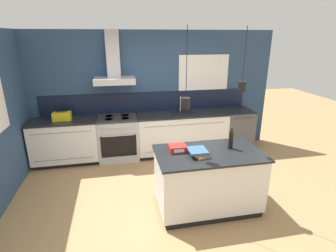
{
  "coord_description": "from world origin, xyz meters",
  "views": [
    {
      "loc": [
        -0.66,
        -3.52,
        2.48
      ],
      "look_at": [
        0.16,
        0.54,
        1.05
      ],
      "focal_mm": 28.0,
      "sensor_mm": 36.0,
      "label": 1
    }
  ],
  "objects_px": {
    "bottle_on_island": "(231,140)",
    "red_supply_box": "(178,148)",
    "dishwasher": "(236,129)",
    "oven_range": "(118,138)",
    "book_stack": "(198,152)",
    "yellow_toolbox": "(62,116)"
  },
  "relations": [
    {
      "from": "oven_range",
      "to": "yellow_toolbox",
      "type": "xyz_separation_m",
      "value": [
        -1.05,
        0.0,
        0.54
      ]
    },
    {
      "from": "oven_range",
      "to": "book_stack",
      "type": "bearing_deg",
      "value": -62.29
    },
    {
      "from": "bottle_on_island",
      "to": "oven_range",
      "type": "bearing_deg",
      "value": 129.84
    },
    {
      "from": "dishwasher",
      "to": "red_supply_box",
      "type": "xyz_separation_m",
      "value": [
        -1.83,
        -1.86,
        0.5
      ]
    },
    {
      "from": "oven_range",
      "to": "bottle_on_island",
      "type": "distance_m",
      "value": 2.58
    },
    {
      "from": "oven_range",
      "to": "book_stack",
      "type": "xyz_separation_m",
      "value": [
        1.08,
        -2.05,
        0.5
      ]
    },
    {
      "from": "oven_range",
      "to": "bottle_on_island",
      "type": "height_order",
      "value": "bottle_on_island"
    },
    {
      "from": "yellow_toolbox",
      "to": "red_supply_box",
      "type": "bearing_deg",
      "value": -44.69
    },
    {
      "from": "book_stack",
      "to": "red_supply_box",
      "type": "relative_size",
      "value": 1.38
    },
    {
      "from": "red_supply_box",
      "to": "book_stack",
      "type": "bearing_deg",
      "value": -37.88
    },
    {
      "from": "dishwasher",
      "to": "red_supply_box",
      "type": "bearing_deg",
      "value": -134.53
    },
    {
      "from": "book_stack",
      "to": "yellow_toolbox",
      "type": "xyz_separation_m",
      "value": [
        -2.13,
        2.06,
        0.04
      ]
    },
    {
      "from": "book_stack",
      "to": "red_supply_box",
      "type": "distance_m",
      "value": 0.32
    },
    {
      "from": "oven_range",
      "to": "bottle_on_island",
      "type": "relative_size",
      "value": 2.8
    },
    {
      "from": "oven_range",
      "to": "red_supply_box",
      "type": "height_order",
      "value": "red_supply_box"
    },
    {
      "from": "bottle_on_island",
      "to": "red_supply_box",
      "type": "bearing_deg",
      "value": 174.94
    },
    {
      "from": "yellow_toolbox",
      "to": "oven_range",
      "type": "bearing_deg",
      "value": -0.24
    },
    {
      "from": "bottle_on_island",
      "to": "book_stack",
      "type": "relative_size",
      "value": 0.95
    },
    {
      "from": "oven_range",
      "to": "red_supply_box",
      "type": "xyz_separation_m",
      "value": [
        0.83,
        -1.86,
        0.5
      ]
    },
    {
      "from": "dishwasher",
      "to": "yellow_toolbox",
      "type": "height_order",
      "value": "yellow_toolbox"
    },
    {
      "from": "red_supply_box",
      "to": "bottle_on_island",
      "type": "bearing_deg",
      "value": -5.06
    },
    {
      "from": "book_stack",
      "to": "yellow_toolbox",
      "type": "distance_m",
      "value": 2.96
    }
  ]
}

